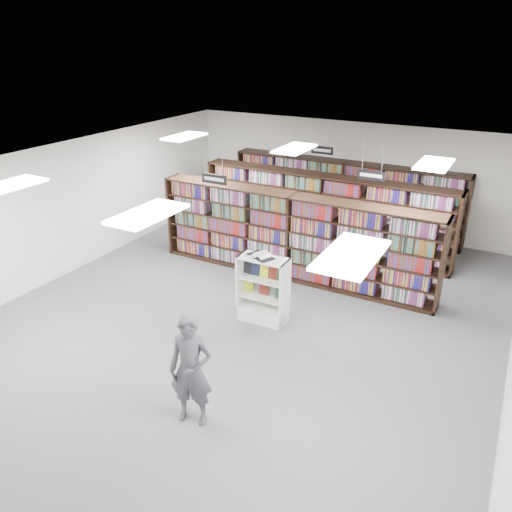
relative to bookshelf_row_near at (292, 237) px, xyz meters
The scene contains 19 objects.
floor 2.26m from the bookshelf_row_near, 90.00° to the right, with size 12.00×12.00×0.00m, color #525157.
ceiling 2.94m from the bookshelf_row_near, 90.00° to the right, with size 10.00×12.00×0.10m, color white.
wall_back 4.04m from the bookshelf_row_near, 90.00° to the left, with size 10.00×0.10×3.20m, color white.
wall_left 5.41m from the bookshelf_row_near, 158.20° to the right, with size 0.10×12.00×3.20m, color white.
bookshelf_row_near is the anchor object (origin of this frame).
bookshelf_row_mid 2.00m from the bookshelf_row_near, 90.00° to the left, with size 7.00×0.60×2.10m.
bookshelf_row_far 3.70m from the bookshelf_row_near, 90.00° to the left, with size 7.00×0.60×2.10m.
aisle_sign_left 2.33m from the bookshelf_row_near, 146.29° to the right, with size 0.65×0.02×0.80m.
aisle_sign_right 2.33m from the bookshelf_row_near, 33.67° to the left, with size 0.65×0.02×0.80m.
aisle_sign_center 3.38m from the bookshelf_row_near, 99.46° to the left, with size 0.65×0.02×0.80m.
troffer_front_left 6.20m from the bookshelf_row_near, 120.96° to the right, with size 0.60×1.20×0.04m, color white.
troffer_front_center 5.43m from the bookshelf_row_near, 90.00° to the right, with size 0.60×1.20×0.04m, color white.
troffer_front_right 6.20m from the bookshelf_row_near, 59.04° to the right, with size 0.60×1.20×0.04m, color white.
troffer_back_left 3.67m from the bookshelf_row_near, behind, with size 0.60×1.20×0.04m, color white.
troffer_back_center 2.11m from the bookshelf_row_near, ahead, with size 0.60×1.20×0.04m, color white.
troffer_back_right 3.67m from the bookshelf_row_near, ahead, with size 0.60×1.20×0.04m, color white.
endcap_display 2.21m from the bookshelf_row_near, 80.42° to the right, with size 1.03×0.53×1.42m.
open_book 2.18m from the bookshelf_row_near, 82.64° to the right, with size 0.65×0.53×0.13m.
shopper 5.33m from the bookshelf_row_near, 81.44° to the right, with size 0.67×0.44×1.84m, color #4E4953.
Camera 1 is at (4.54, -8.14, 5.49)m, focal length 35.00 mm.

